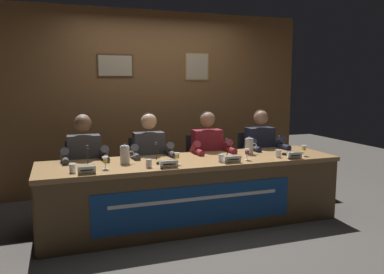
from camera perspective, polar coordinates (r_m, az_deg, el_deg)
ground_plane at (r=4.48m, az=0.00°, el=-12.56°), size 12.00×12.00×0.00m
wall_back_panelled at (r=5.71m, az=-5.24°, el=5.26°), size 4.51×0.14×2.60m
conference_table at (r=4.22m, az=0.49°, el=-6.61°), size 3.31×0.87×0.73m
chair_far_left at (r=4.72m, az=-15.68°, el=-6.21°), size 0.44×0.44×0.90m
panelist_far_left at (r=4.47m, az=-15.64°, el=-3.39°), size 0.51×0.48×1.23m
nameplate_far_left at (r=3.72m, az=-15.37°, el=-4.72°), size 0.16×0.06×0.08m
juice_glass_far_left at (r=3.87m, az=-12.78°, el=-3.43°), size 0.06×0.06×0.12m
water_cup_far_left at (r=3.80m, az=-17.33°, el=-4.55°), size 0.06×0.06×0.08m
microphone_far_left at (r=3.98m, az=-15.16°, el=-3.37°), size 0.06×0.17×0.22m
chair_center_left at (r=4.82m, az=-6.69°, el=-5.67°), size 0.44×0.44×0.90m
panelist_center_left at (r=4.57m, az=-6.20°, el=-2.87°), size 0.51×0.48×1.23m
nameplate_center_left at (r=3.85m, az=-3.47°, el=-4.02°), size 0.18×0.06×0.08m
juice_glass_center_left at (r=3.99m, az=-2.22°, el=-2.88°), size 0.06×0.06×0.12m
water_cup_center_left at (r=3.88m, az=-6.42°, el=-3.99°), size 0.06×0.06×0.08m
microphone_center_left at (r=4.06m, az=-5.04°, el=-2.89°), size 0.06×0.17×0.22m
chair_center_right at (r=5.03m, az=1.72°, el=-5.03°), size 0.44×0.44×0.90m
panelist_center_right at (r=4.80m, az=2.59°, el=-2.32°), size 0.51×0.48×1.23m
nameplate_center_right at (r=4.10m, az=6.02°, el=-3.29°), size 0.19×0.06×0.08m
juice_glass_center_right at (r=4.27m, az=8.18°, el=-2.26°), size 0.06×0.06×0.12m
water_cup_center_right at (r=4.13m, az=4.35°, el=-3.23°), size 0.06×0.06×0.08m
microphone_center_right at (r=4.33m, az=5.62°, el=-2.21°), size 0.06×0.17×0.22m
chair_far_right at (r=5.34m, az=9.29°, el=-4.37°), size 0.44×0.44×0.90m
panelist_far_right at (r=5.12m, az=10.43°, el=-1.79°), size 0.51×0.48×1.23m
nameplate_far_right at (r=4.45m, az=14.99°, el=-2.62°), size 0.18×0.06×0.08m
juice_glass_far_right at (r=4.65m, az=16.30°, el=-1.65°), size 0.06×0.06×0.12m
water_cup_far_right at (r=4.49m, az=12.71°, el=-2.48°), size 0.06×0.06×0.08m
microphone_far_right at (r=4.68m, az=13.31°, el=-1.62°), size 0.06×0.17×0.22m
water_pitcher_left_side at (r=4.09m, az=-9.93°, el=-2.61°), size 0.15×0.10×0.21m
water_pitcher_right_side at (r=4.62m, az=8.50°, el=-1.37°), size 0.15×0.10×0.21m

